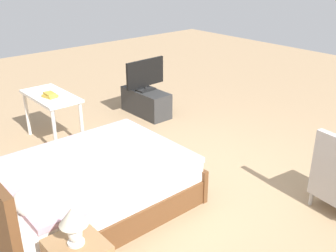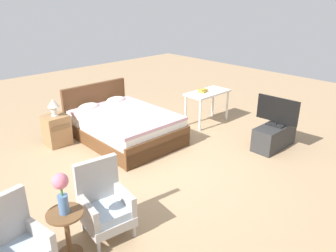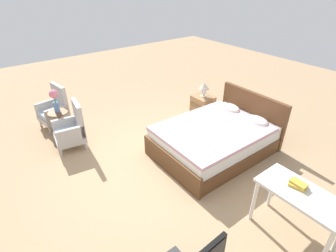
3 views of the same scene
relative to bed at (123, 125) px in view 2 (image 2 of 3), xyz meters
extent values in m
plane|color=#A38460|center=(-0.25, -1.17, -0.30)|extent=(16.00, 16.00, 0.00)
cube|color=brown|center=(0.00, -0.05, -0.16)|extent=(1.50, 2.17, 0.28)
cube|color=white|center=(0.00, -0.05, 0.10)|extent=(1.44, 2.08, 0.24)
cube|color=#CC9EAD|center=(0.00, -0.13, 0.25)|extent=(1.48, 1.91, 0.06)
cube|color=brown|center=(0.01, 0.99, 0.18)|extent=(1.52, 0.09, 0.96)
cube|color=brown|center=(-0.01, -1.10, -0.10)|extent=(1.52, 0.07, 0.40)
ellipsoid|color=white|center=(-0.33, 0.71, 0.29)|extent=(0.44, 0.28, 0.14)
ellipsoid|color=white|center=(0.34, 0.71, 0.29)|extent=(0.44, 0.28, 0.14)
cylinder|color=#ADA8A3|center=(-2.66, -1.90, -0.22)|extent=(0.04, 0.04, 0.16)
cube|color=#ADA8A3|center=(-2.89, -1.94, 0.30)|extent=(0.55, 0.17, 0.64)
cube|color=#ADA8A3|center=(-2.62, -2.13, 0.11)|extent=(0.15, 0.52, 0.26)
cylinder|color=#ADA8A3|center=(-2.08, -2.36, -0.22)|extent=(0.04, 0.04, 0.16)
cylinder|color=#ADA8A3|center=(-1.63, -2.43, -0.22)|extent=(0.04, 0.04, 0.16)
cylinder|color=#ADA8A3|center=(-2.02, -1.91, -0.22)|extent=(0.04, 0.04, 0.16)
cylinder|color=#ADA8A3|center=(-1.56, -1.97, -0.22)|extent=(0.04, 0.04, 0.16)
cube|color=#ADA8A3|center=(-1.82, -2.17, -0.08)|extent=(0.61, 0.61, 0.12)
cube|color=#A3B7CC|center=(-1.82, -2.17, 0.03)|extent=(0.56, 0.56, 0.10)
cube|color=#ADA8A3|center=(-1.79, -1.94, 0.30)|extent=(0.55, 0.16, 0.64)
cube|color=#ADA8A3|center=(-2.05, -2.13, 0.11)|extent=(0.14, 0.52, 0.26)
cube|color=#ADA8A3|center=(-1.59, -2.20, 0.11)|extent=(0.14, 0.52, 0.26)
cylinder|color=brown|center=(-2.34, -2.17, -0.01)|extent=(0.06, 0.06, 0.52)
cylinder|color=brown|center=(-2.34, -2.17, 0.26)|extent=(0.40, 0.40, 0.02)
cylinder|color=#4C709E|center=(-2.34, -2.17, 0.38)|extent=(0.11, 0.11, 0.22)
cylinder|color=#477538|center=(-2.34, -2.17, 0.54)|extent=(0.02, 0.02, 0.10)
sphere|color=#DB7084|center=(-2.34, -2.17, 0.66)|extent=(0.17, 0.17, 0.17)
cube|color=#997047|center=(-1.08, 0.67, 0.00)|extent=(0.44, 0.40, 0.59)
cube|color=brown|center=(-1.08, 0.46, 0.12)|extent=(0.37, 0.01, 0.09)
cylinder|color=silver|center=(-1.08, 0.67, 0.30)|extent=(0.13, 0.13, 0.02)
ellipsoid|color=silver|center=(-1.08, 0.67, 0.39)|extent=(0.11, 0.11, 0.16)
cone|color=beige|center=(-1.08, 0.67, 0.55)|extent=(0.22, 0.22, 0.15)
cube|color=#2D2D2D|center=(1.85, -2.29, -0.08)|extent=(0.96, 0.40, 0.44)
cube|color=black|center=(1.85, -2.29, 0.16)|extent=(0.22, 0.33, 0.03)
cylinder|color=black|center=(1.85, -2.29, 0.20)|extent=(0.04, 0.04, 0.05)
cube|color=black|center=(1.85, -2.29, 0.46)|extent=(0.08, 0.80, 0.46)
cube|color=black|center=(1.88, -2.28, 0.46)|extent=(0.04, 0.74, 0.42)
cylinder|color=silver|center=(1.43, -0.78, 0.05)|extent=(0.05, 0.05, 0.69)
cylinder|color=silver|center=(2.37, -0.78, 0.05)|extent=(0.05, 0.05, 0.69)
cylinder|color=silver|center=(1.43, -0.36, 0.05)|extent=(0.05, 0.05, 0.69)
cylinder|color=silver|center=(2.37, -0.36, 0.05)|extent=(0.05, 0.05, 0.69)
cube|color=silver|center=(1.90, -0.57, 0.41)|extent=(1.04, 0.52, 0.04)
cube|color=#B79333|center=(1.80, -0.52, 0.45)|extent=(0.23, 0.19, 0.04)
cube|color=#B79333|center=(1.80, -0.52, 0.49)|extent=(0.20, 0.12, 0.03)
camera|label=1|loc=(-3.32, 1.70, 2.29)|focal=42.00mm
camera|label=2|loc=(-3.52, -5.02, 2.44)|focal=35.00mm
camera|label=3|loc=(2.75, -3.23, 2.70)|focal=28.00mm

